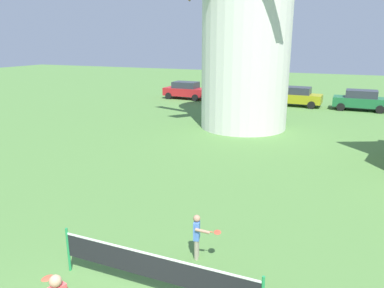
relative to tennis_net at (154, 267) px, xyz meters
name	(u,v)px	position (x,y,z in m)	size (l,w,h in m)	color
tennis_net	(154,267)	(0.00, 0.00, 0.00)	(4.61, 0.06, 1.10)	#238E4C
player_far	(198,234)	(0.30, 1.66, -0.02)	(0.76, 0.38, 1.17)	#9E937F
parked_car_red	(186,90)	(-10.55, 25.21, 0.13)	(3.99, 1.97, 1.56)	red
parked_car_cream	(238,93)	(-5.49, 25.04, 0.13)	(4.53, 2.05, 1.56)	silver
parked_car_mustard	(295,96)	(-0.73, 25.23, 0.13)	(4.21, 1.98, 1.56)	#999919
parked_car_green	(361,100)	(4.19, 25.19, 0.13)	(4.00, 1.92, 1.56)	#1E6638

